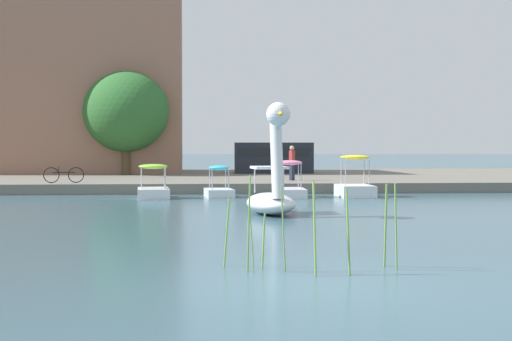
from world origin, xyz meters
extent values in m
plane|color=#385966|center=(0.00, 0.00, 0.00)|extent=(525.30, 525.30, 0.00)
cube|color=#6B665B|center=(0.00, 31.15, 0.23)|extent=(131.30, 22.18, 0.45)
ellipsoid|color=white|center=(0.48, 10.85, 0.32)|extent=(1.66, 3.01, 0.64)
cylinder|color=white|center=(0.57, 9.93, 1.73)|extent=(0.42, 0.81, 2.46)
sphere|color=white|center=(0.59, 9.71, 2.95)|extent=(0.75, 0.75, 0.69)
cone|color=yellow|center=(0.61, 9.43, 2.95)|extent=(0.42, 0.45, 0.38)
cube|color=white|center=(0.46, 11.08, 1.39)|extent=(1.11, 1.35, 0.08)
cylinder|color=silver|center=(0.02, 11.04, 1.01)|extent=(0.04, 0.04, 0.76)
cylinder|color=silver|center=(0.91, 11.12, 1.01)|extent=(0.04, 0.04, 0.76)
cube|color=white|center=(4.68, 18.08, 0.24)|extent=(1.37, 2.30, 0.49)
ellipsoid|color=yellow|center=(4.68, 18.08, 1.62)|extent=(1.23, 1.20, 0.20)
cylinder|color=#B7B7BF|center=(4.20, 18.56, 1.05)|extent=(0.04, 0.04, 1.14)
cylinder|color=#B7B7BF|center=(5.17, 18.55, 1.05)|extent=(0.04, 0.04, 1.14)
cylinder|color=#B7B7BF|center=(4.19, 17.62, 1.05)|extent=(0.04, 0.04, 1.14)
cylinder|color=#B7B7BF|center=(5.16, 17.60, 1.05)|extent=(0.04, 0.04, 1.14)
cube|color=white|center=(1.94, 17.95, 0.18)|extent=(1.31, 2.15, 0.36)
ellipsoid|color=pink|center=(1.94, 17.95, 1.41)|extent=(1.11, 1.22, 0.20)
cylinder|color=#B7B7BF|center=(1.53, 18.44, 0.88)|extent=(0.04, 0.04, 1.04)
cylinder|color=#B7B7BF|center=(2.39, 18.41, 0.88)|extent=(0.04, 0.04, 1.04)
cylinder|color=#B7B7BF|center=(1.50, 17.49, 0.88)|extent=(0.04, 0.04, 1.04)
cylinder|color=#B7B7BF|center=(2.36, 17.46, 0.88)|extent=(0.04, 0.04, 1.04)
cube|color=white|center=(-0.89, 18.26, 0.17)|extent=(1.24, 1.92, 0.34)
ellipsoid|color=#2DB7D1|center=(-0.89, 18.26, 1.20)|extent=(0.94, 1.18, 0.20)
cylinder|color=#B7B7BF|center=(-1.27, 18.66, 0.77)|extent=(0.04, 0.04, 0.86)
cylinder|color=#B7B7BF|center=(-0.61, 18.73, 0.77)|extent=(0.04, 0.04, 0.86)
cylinder|color=#B7B7BF|center=(-1.18, 17.79, 0.77)|extent=(0.04, 0.04, 0.86)
cylinder|color=#B7B7BF|center=(-0.52, 17.86, 0.77)|extent=(0.04, 0.04, 0.86)
cube|color=white|center=(-3.52, 17.86, 0.20)|extent=(1.43, 2.33, 0.40)
ellipsoid|color=#8CCC38|center=(-3.52, 17.86, 1.27)|extent=(1.26, 1.27, 0.20)
cylinder|color=#B7B7BF|center=(-4.02, 18.28, 0.83)|extent=(0.04, 0.04, 0.87)
cylinder|color=#B7B7BF|center=(-3.10, 18.36, 0.83)|extent=(0.04, 0.04, 0.87)
cylinder|color=#B7B7BF|center=(-3.94, 17.35, 0.83)|extent=(0.04, 0.04, 0.87)
cylinder|color=#B7B7BF|center=(-3.01, 17.44, 0.83)|extent=(0.04, 0.04, 0.87)
cylinder|color=brown|center=(-6.07, 31.51, 1.67)|extent=(0.52, 0.52, 2.44)
ellipsoid|color=#2D662D|center=(-6.07, 31.51, 4.18)|extent=(7.27, 7.43, 4.77)
cube|color=#23283D|center=(2.74, 23.14, 0.90)|extent=(0.27, 0.26, 0.89)
cube|color=#A53333|center=(2.74, 23.14, 1.62)|extent=(0.29, 0.29, 0.55)
sphere|color=tan|center=(2.74, 23.14, 2.01)|extent=(0.23, 0.23, 0.23)
torus|color=black|center=(-7.20, 21.52, 0.80)|extent=(0.70, 0.14, 0.70)
torus|color=black|center=(-8.25, 21.38, 0.80)|extent=(0.70, 0.14, 0.70)
cube|color=black|center=(-7.72, 21.45, 0.92)|extent=(0.95, 0.17, 0.04)
cylinder|color=black|center=(-7.93, 21.42, 1.02)|extent=(0.03, 0.03, 0.30)
cube|color=#1E232D|center=(2.89, 33.25, 1.41)|extent=(4.97, 2.13, 1.91)
cube|color=black|center=(2.89, 33.25, 1.79)|extent=(4.58, 2.15, 0.53)
cube|color=#996B56|center=(-10.00, 36.38, 6.65)|extent=(14.30, 10.05, 12.40)
cylinder|color=#669942|center=(1.54, 1.04, 0.70)|extent=(0.07, 0.05, 1.41)
cylinder|color=#669942|center=(1.44, 1.32, 0.69)|extent=(0.04, 0.14, 1.38)
cylinder|color=#669942|center=(-0.28, 1.10, 0.68)|extent=(0.09, 0.03, 1.37)
cylinder|color=#669942|center=(0.68, 0.70, 0.68)|extent=(0.07, 0.11, 1.36)
cylinder|color=#669942|center=(-1.17, 1.61, 0.58)|extent=(0.12, 0.15, 1.15)
cylinder|color=#669942|center=(-0.79, 1.14, 0.54)|extent=(0.10, 0.15, 1.07)
cylinder|color=#669942|center=(0.16, 0.71, 0.73)|extent=(0.04, 0.25, 1.45)
cylinder|color=#669942|center=(-0.84, 1.02, 0.77)|extent=(0.06, 0.09, 1.55)
cylinder|color=#669942|center=(-0.57, 1.39, 0.45)|extent=(0.08, 0.10, 0.91)
camera|label=1|loc=(-1.58, -9.86, 1.95)|focal=48.54mm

